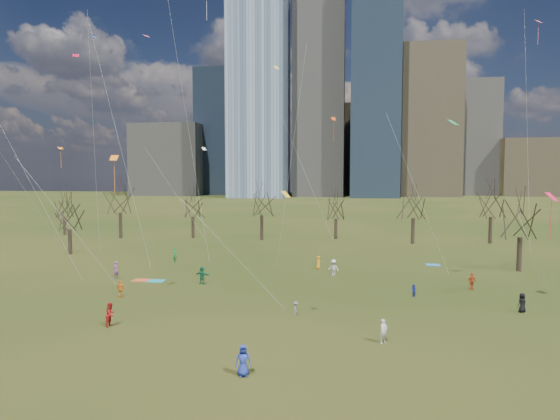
# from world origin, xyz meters

# --- Properties ---
(ground) EXTENTS (500.00, 500.00, 0.00)m
(ground) POSITION_xyz_m (0.00, 0.00, 0.00)
(ground) COLOR black
(ground) RESTS_ON ground
(downtown_skyline) EXTENTS (212.50, 78.00, 118.00)m
(downtown_skyline) POSITION_xyz_m (-2.43, 210.64, 39.01)
(downtown_skyline) COLOR slate
(downtown_skyline) RESTS_ON ground
(bare_tree_row) EXTENTS (113.04, 29.80, 9.50)m
(bare_tree_row) POSITION_xyz_m (-0.09, 37.22, 6.12)
(bare_tree_row) COLOR black
(bare_tree_row) RESTS_ON ground
(blanket_teal) EXTENTS (1.60, 1.50, 0.03)m
(blanket_teal) POSITION_xyz_m (-12.02, 7.46, 0.01)
(blanket_teal) COLOR teal
(blanket_teal) RESTS_ON ground
(blanket_navy) EXTENTS (1.60, 1.50, 0.03)m
(blanket_navy) POSITION_xyz_m (17.17, 20.62, 0.01)
(blanket_navy) COLOR #2770BA
(blanket_navy) RESTS_ON ground
(blanket_crimson) EXTENTS (1.60, 1.50, 0.03)m
(blanket_crimson) POSITION_xyz_m (-13.68, 7.58, 0.01)
(blanket_crimson) COLOR #C04A26
(blanket_crimson) RESTS_ON ground
(person_0) EXTENTS (0.96, 0.77, 1.71)m
(person_0) POSITION_xyz_m (1.77, -14.56, 0.86)
(person_0) COLOR navy
(person_0) RESTS_ON ground
(person_1) EXTENTS (0.68, 0.65, 1.57)m
(person_1) POSITION_xyz_m (9.55, -8.21, 0.78)
(person_1) COLOR silver
(person_1) RESTS_ON ground
(person_2) EXTENTS (0.74, 0.90, 1.71)m
(person_2) POSITION_xyz_m (-9.41, -7.31, 0.86)
(person_2) COLOR #B31A19
(person_2) RESTS_ON ground
(person_3) EXTENTS (0.55, 0.77, 1.08)m
(person_3) POSITION_xyz_m (3.29, -2.78, 0.54)
(person_3) COLOR slate
(person_3) RESTS_ON ground
(person_4) EXTENTS (0.91, 0.48, 1.49)m
(person_4) POSITION_xyz_m (-12.49, 0.65, 0.75)
(person_4) COLOR orange
(person_4) RESTS_ON ground
(person_5) EXTENTS (1.71, 0.95, 1.76)m
(person_5) POSITION_xyz_m (-6.99, 6.79, 0.88)
(person_5) COLOR #176A45
(person_5) RESTS_ON ground
(person_6) EXTENTS (0.89, 0.78, 1.53)m
(person_6) POSITION_xyz_m (20.74, 0.56, 0.76)
(person_6) COLOR black
(person_6) RESTS_ON ground
(person_7) EXTENTS (0.60, 0.76, 1.82)m
(person_7) POSITION_xyz_m (-16.57, 8.00, 0.91)
(person_7) COLOR #8C478F
(person_7) RESTS_ON ground
(person_8) EXTENTS (0.61, 0.67, 1.13)m
(person_8) POSITION_xyz_m (12.94, 4.36, 0.56)
(person_8) COLOR #2530A1
(person_8) RESTS_ON ground
(person_9) EXTENTS (1.26, 0.98, 1.72)m
(person_9) POSITION_xyz_m (5.65, 12.76, 0.86)
(person_9) COLOR silver
(person_9) RESTS_ON ground
(person_10) EXTENTS (1.01, 0.80, 1.59)m
(person_10) POSITION_xyz_m (18.67, 8.03, 0.80)
(person_10) COLOR #C2421B
(person_10) RESTS_ON ground
(person_12) EXTENTS (0.53, 0.76, 1.49)m
(person_12) POSITION_xyz_m (3.82, 16.20, 0.74)
(person_12) COLOR orange
(person_12) RESTS_ON ground
(person_13) EXTENTS (0.78, 0.82, 1.88)m
(person_13) POSITION_xyz_m (-13.75, 17.77, 0.94)
(person_13) COLOR #1A7735
(person_13) RESTS_ON ground
(kites_airborne) EXTENTS (58.68, 44.21, 27.75)m
(kites_airborne) POSITION_xyz_m (-2.29, 10.37, 12.47)
(kites_airborne) COLOR orange
(kites_airborne) RESTS_ON ground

